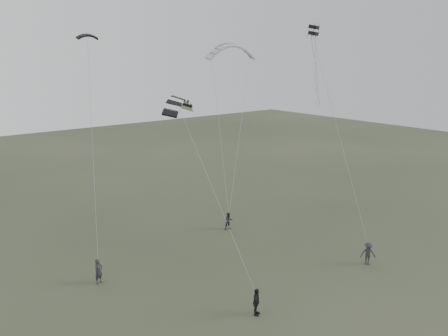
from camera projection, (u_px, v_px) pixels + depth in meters
ground at (259, 286)px, 27.83m from camera, size 140.00×140.00×0.00m
flyer_left at (99, 271)px, 27.97m from camera, size 0.71×0.59×1.66m
flyer_right at (229, 221)px, 36.85m from camera, size 0.75×0.60×1.48m
flyer_center at (256, 302)px, 24.50m from camera, size 1.00×0.83×1.60m
flyer_far at (368, 253)px, 30.52m from camera, size 1.20×1.16×1.65m
kite_dark_small at (87, 35)px, 27.85m from camera, size 1.41×0.72×0.57m
kite_pale_large at (231, 45)px, 38.40m from camera, size 4.71×2.71×1.99m
kite_striped at (179, 99)px, 25.71m from camera, size 3.44×3.06×1.50m
kite_box at (314, 30)px, 31.63m from camera, size 0.76×0.85×0.79m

